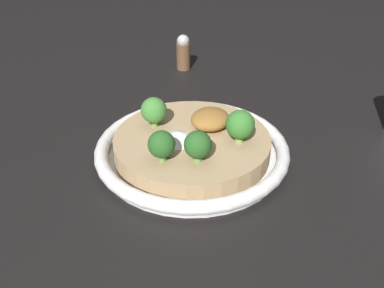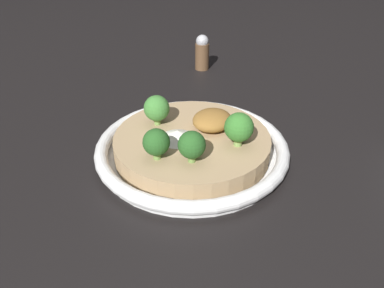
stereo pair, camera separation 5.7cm
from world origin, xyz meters
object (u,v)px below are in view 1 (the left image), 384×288
(broccoli_back, at_px, (153,111))
(pepper_shaker, at_px, (183,52))
(broccoli_front_right, at_px, (240,125))
(risotto_bowl, at_px, (192,147))
(broccoli_left, at_px, (198,145))
(broccoli_back_left, at_px, (162,145))

(broccoli_back, height_order, pepper_shaker, broccoli_back)
(broccoli_front_right, distance_m, broccoli_back, 0.14)
(risotto_bowl, distance_m, pepper_shaker, 0.37)
(broccoli_back, distance_m, broccoli_left, 0.11)
(risotto_bowl, xyz_separation_m, pepper_shaker, (0.32, 0.18, 0.02))
(broccoli_back, bearing_deg, risotto_bowl, -88.00)
(pepper_shaker, bearing_deg, broccoli_front_right, -140.96)
(risotto_bowl, distance_m, broccoli_front_right, 0.09)
(broccoli_front_right, distance_m, pepper_shaker, 0.40)
(broccoli_front_right, xyz_separation_m, broccoli_back, (-0.02, 0.13, -0.00))
(broccoli_left, xyz_separation_m, pepper_shaker, (0.38, 0.22, -0.02))
(pepper_shaker, bearing_deg, broccoli_back, -160.25)
(broccoli_back, bearing_deg, pepper_shaker, 19.75)
(risotto_bowl, xyz_separation_m, broccoli_back_left, (-0.08, 0.01, 0.05))
(risotto_bowl, bearing_deg, pepper_shaker, 29.33)
(broccoli_left, distance_m, pepper_shaker, 0.44)
(risotto_bowl, relative_size, pepper_shaker, 3.61)
(broccoli_back_left, bearing_deg, broccoli_front_right, -40.44)
(pepper_shaker, bearing_deg, risotto_bowl, -150.67)
(broccoli_left, bearing_deg, broccoli_front_right, -25.38)
(broccoli_back_left, height_order, pepper_shaker, same)
(broccoli_front_right, height_order, broccoli_left, broccoli_front_right)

